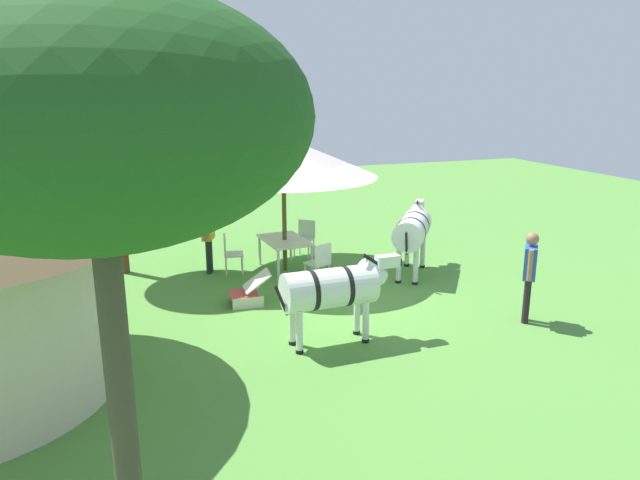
% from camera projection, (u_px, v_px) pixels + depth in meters
% --- Properties ---
extents(ground_plane, '(36.00, 36.00, 0.00)m').
position_uv_depth(ground_plane, '(341.00, 294.00, 11.96)').
color(ground_plane, '#528D39').
extents(shade_umbrella, '(4.19, 4.19, 3.06)m').
position_uv_depth(shade_umbrella, '(283.00, 157.00, 12.83)').
color(shade_umbrella, brown).
rests_on(shade_umbrella, ground_plane).
extents(patio_dining_table, '(1.49, 1.01, 0.74)m').
position_uv_depth(patio_dining_table, '(285.00, 243.00, 13.33)').
color(patio_dining_table, silver).
rests_on(patio_dining_table, ground_plane).
extents(patio_chair_west_end, '(0.55, 0.56, 0.90)m').
position_uv_depth(patio_chair_west_end, '(320.00, 261.00, 12.44)').
color(patio_chair_west_end, silver).
rests_on(patio_chair_west_end, ground_plane).
extents(patio_chair_near_lawn, '(0.60, 0.61, 0.90)m').
position_uv_depth(patio_chair_near_lawn, '(305.00, 236.00, 14.50)').
color(patio_chair_near_lawn, silver).
rests_on(patio_chair_near_lawn, ground_plane).
extents(patio_chair_near_hut, '(0.50, 0.48, 0.90)m').
position_uv_depth(patio_chair_near_hut, '(230.00, 251.00, 13.14)').
color(patio_chair_near_hut, silver).
rests_on(patio_chair_near_hut, ground_plane).
extents(guest_beside_umbrella, '(0.52, 0.36, 1.57)m').
position_uv_depth(guest_beside_umbrella, '(208.00, 232.00, 13.09)').
color(guest_beside_umbrella, black).
rests_on(guest_beside_umbrella, ground_plane).
extents(standing_watcher, '(0.48, 0.44, 1.66)m').
position_uv_depth(standing_watcher, '(530.00, 269.00, 10.33)').
color(standing_watcher, black).
rests_on(standing_watcher, ground_plane).
extents(striped_lounge_chair, '(0.60, 0.84, 0.64)m').
position_uv_depth(striped_lounge_chair, '(249.00, 291.00, 11.37)').
color(striped_lounge_chair, '#D3423F').
rests_on(striped_lounge_chair, ground_plane).
extents(zebra_nearest_camera, '(0.68, 2.22, 1.49)m').
position_uv_depth(zebra_nearest_camera, '(333.00, 289.00, 9.46)').
color(zebra_nearest_camera, silver).
rests_on(zebra_nearest_camera, ground_plane).
extents(zebra_by_umbrella, '(1.99, 1.60, 1.58)m').
position_uv_depth(zebra_by_umbrella, '(413.00, 229.00, 12.96)').
color(zebra_by_umbrella, silver).
rests_on(zebra_by_umbrella, ground_plane).
extents(acacia_tree_behind_hut, '(2.72, 2.72, 4.72)m').
position_uv_depth(acacia_tree_behind_hut, '(110.00, 99.00, 12.34)').
color(acacia_tree_behind_hut, '#513124').
rests_on(acacia_tree_behind_hut, ground_plane).
extents(acacia_tree_far_lawn, '(2.70, 2.70, 4.78)m').
position_uv_depth(acacia_tree_far_lawn, '(93.00, 120.00, 3.54)').
color(acacia_tree_far_lawn, '#423E30').
rests_on(acacia_tree_far_lawn, ground_plane).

